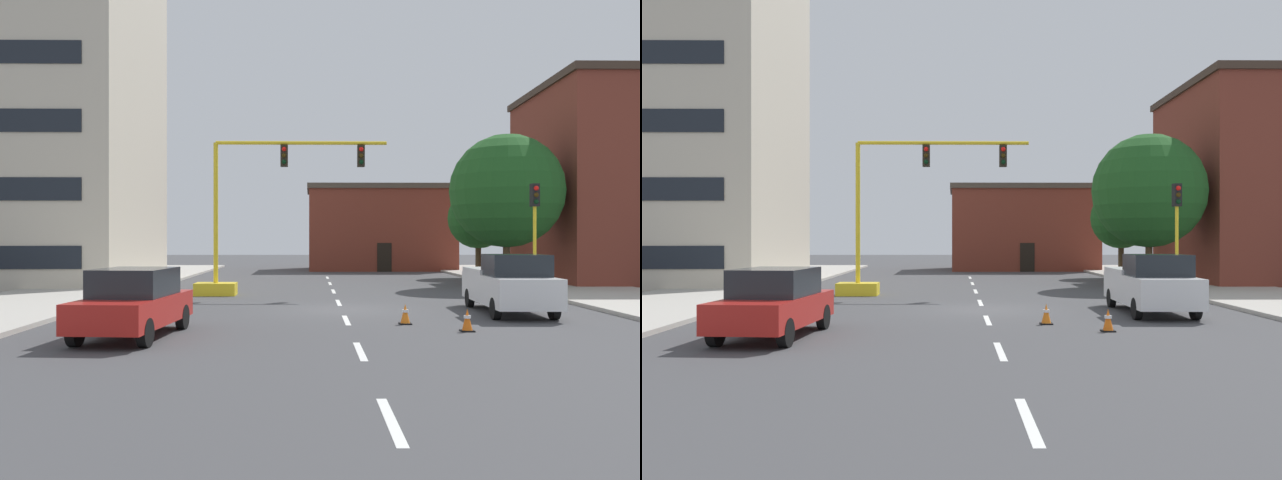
{
  "view_description": "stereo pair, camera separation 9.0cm",
  "coord_description": "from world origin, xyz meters",
  "views": [
    {
      "loc": [
        -1.1,
        -22.9,
        2.49
      ],
      "look_at": [
        -0.68,
        5.39,
        2.45
      ],
      "focal_mm": 36.59,
      "sensor_mm": 36.0,
      "label": 1
    },
    {
      "loc": [
        -1.01,
        -22.9,
        2.49
      ],
      "look_at": [
        -0.68,
        5.39,
        2.45
      ],
      "focal_mm": 36.59,
      "sensor_mm": 36.0,
      "label": 2
    }
  ],
  "objects": [
    {
      "name": "sedan_red_near_left",
      "position": [
        -5.58,
        -6.32,
        0.89
      ],
      "size": [
        2.22,
        4.64,
        1.74
      ],
      "color": "#B21E19",
      "rests_on": "ground_plane"
    },
    {
      "name": "building_brick_center",
      "position": [
        4.54,
        30.21,
        3.4
      ],
      "size": [
        11.75,
        7.66,
        6.77
      ],
      "color": "brown",
      "rests_on": "ground_plane"
    },
    {
      "name": "traffic_light_pole_right",
      "position": [
        8.27,
        4.1,
        3.53
      ],
      "size": [
        0.32,
        0.47,
        4.8
      ],
      "color": "yellow",
      "rests_on": "ground_plane"
    },
    {
      "name": "lane_stripe_seg_2",
      "position": [
        0.0,
        -3.0,
        0.0
      ],
      "size": [
        0.16,
        2.4,
        0.01
      ],
      "primitive_type": "cube",
      "color": "silver",
      "rests_on": "ground_plane"
    },
    {
      "name": "tree_right_far",
      "position": [
        9.66,
        18.61,
        3.82
      ],
      "size": [
        3.89,
        3.89,
        5.78
      ],
      "color": "#4C3823",
      "rests_on": "ground_plane"
    },
    {
      "name": "sidewalk_right",
      "position": [
        11.83,
        8.0,
        0.07
      ],
      "size": [
        6.0,
        56.0,
        0.14
      ],
      "primitive_type": "cube",
      "color": "#B2ADA3",
      "rests_on": "ground_plane"
    },
    {
      "name": "ground_plane",
      "position": [
        0.0,
        0.0,
        0.0
      ],
      "size": [
        160.0,
        160.0,
        0.0
      ],
      "primitive_type": "plane",
      "color": "#424244"
    },
    {
      "name": "building_tall_left",
      "position": [
        -17.73,
        14.28,
        9.87
      ],
      "size": [
        14.59,
        12.88,
        19.73
      ],
      "color": "beige",
      "rests_on": "ground_plane"
    },
    {
      "name": "pickup_truck_white",
      "position": [
        5.56,
        -1.17,
        0.97
      ],
      "size": [
        2.15,
        5.45,
        1.99
      ],
      "color": "white",
      "rests_on": "ground_plane"
    },
    {
      "name": "lane_stripe_seg_6",
      "position": [
        0.0,
        19.0,
        0.0
      ],
      "size": [
        0.16,
        2.4,
        0.01
      ],
      "primitive_type": "cube",
      "color": "silver",
      "rests_on": "ground_plane"
    },
    {
      "name": "lane_stripe_seg_5",
      "position": [
        0.0,
        13.5,
        0.0
      ],
      "size": [
        0.16,
        2.4,
        0.01
      ],
      "primitive_type": "cube",
      "color": "silver",
      "rests_on": "ground_plane"
    },
    {
      "name": "traffic_cone_roadside_b",
      "position": [
        1.67,
        -3.95,
        0.3
      ],
      "size": [
        0.36,
        0.36,
        0.6
      ],
      "color": "black",
      "rests_on": "ground_plane"
    },
    {
      "name": "lane_stripe_seg_3",
      "position": [
        0.0,
        2.5,
        0.0
      ],
      "size": [
        0.16,
        2.4,
        0.01
      ],
      "primitive_type": "cube",
      "color": "silver",
      "rests_on": "ground_plane"
    },
    {
      "name": "traffic_cone_roadside_a",
      "position": [
        3.12,
        -5.46,
        0.3
      ],
      "size": [
        0.36,
        0.36,
        0.61
      ],
      "color": "black",
      "rests_on": "ground_plane"
    },
    {
      "name": "sidewalk_left",
      "position": [
        -11.83,
        8.0,
        0.07
      ],
      "size": [
        6.0,
        56.0,
        0.14
      ],
      "primitive_type": "cube",
      "color": "#B2ADA3",
      "rests_on": "ground_plane"
    },
    {
      "name": "building_row_right",
      "position": [
        17.1,
        14.42,
        5.65
      ],
      "size": [
        10.34,
        11.07,
        11.27
      ],
      "color": "brown",
      "rests_on": "ground_plane"
    },
    {
      "name": "lane_stripe_seg_4",
      "position": [
        0.0,
        8.0,
        0.0
      ],
      "size": [
        0.16,
        2.4,
        0.01
      ],
      "primitive_type": "cube",
      "color": "silver",
      "rests_on": "ground_plane"
    },
    {
      "name": "traffic_signal_gantry",
      "position": [
        -4.23,
        5.95,
        2.21
      ],
      "size": [
        8.47,
        1.2,
        6.83
      ],
      "color": "yellow",
      "rests_on": "ground_plane"
    },
    {
      "name": "lane_stripe_seg_1",
      "position": [
        0.0,
        -8.5,
        0.0
      ],
      "size": [
        0.16,
        2.4,
        0.01
      ],
      "primitive_type": "cube",
      "color": "silver",
      "rests_on": "ground_plane"
    },
    {
      "name": "tree_right_mid",
      "position": [
        9.0,
        10.43,
        4.97
      ],
      "size": [
        5.84,
        5.84,
        7.89
      ],
      "color": "#4C3823",
      "rests_on": "ground_plane"
    },
    {
      "name": "lane_stripe_seg_0",
      "position": [
        0.0,
        -14.0,
        0.0
      ],
      "size": [
        0.16,
        2.4,
        0.01
      ],
      "primitive_type": "cube",
      "color": "silver",
      "rests_on": "ground_plane"
    }
  ]
}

